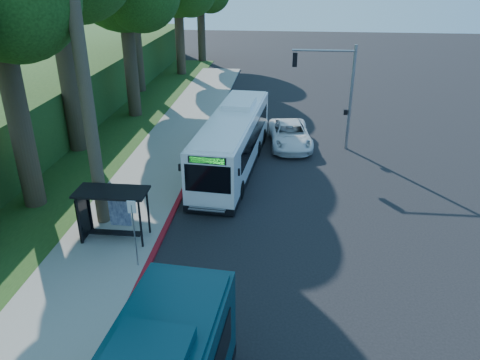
# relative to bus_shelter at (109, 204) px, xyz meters

# --- Properties ---
(ground) EXTENTS (140.00, 140.00, 0.00)m
(ground) POSITION_rel_bus_shelter_xyz_m (7.26, 2.86, -1.81)
(ground) COLOR black
(ground) RESTS_ON ground
(sidewalk) EXTENTS (4.50, 70.00, 0.12)m
(sidewalk) POSITION_rel_bus_shelter_xyz_m (-0.04, 2.86, -1.75)
(sidewalk) COLOR gray
(sidewalk) RESTS_ON ground
(red_curb) EXTENTS (0.25, 30.00, 0.13)m
(red_curb) POSITION_rel_bus_shelter_xyz_m (2.26, -1.14, -1.74)
(red_curb) COLOR maroon
(red_curb) RESTS_ON ground
(grass_verge) EXTENTS (8.00, 70.00, 0.06)m
(grass_verge) POSITION_rel_bus_shelter_xyz_m (-5.74, 7.86, -1.78)
(grass_verge) COLOR #234719
(grass_verge) RESTS_ON ground
(bus_shelter) EXTENTS (3.20, 1.51, 2.55)m
(bus_shelter) POSITION_rel_bus_shelter_xyz_m (0.00, 0.00, 0.00)
(bus_shelter) COLOR black
(bus_shelter) RESTS_ON ground
(stop_sign_pole) EXTENTS (0.35, 0.06, 3.17)m
(stop_sign_pole) POSITION_rel_bus_shelter_xyz_m (1.86, -2.14, 0.28)
(stop_sign_pole) COLOR gray
(stop_sign_pole) RESTS_ON ground
(traffic_signal_pole) EXTENTS (4.10, 0.30, 7.00)m
(traffic_signal_pole) POSITION_rel_bus_shelter_xyz_m (11.04, 12.86, 2.62)
(traffic_signal_pole) COLOR gray
(traffic_signal_pole) RESTS_ON ground
(white_bus) EXTENTS (3.73, 12.71, 3.73)m
(white_bus) POSITION_rel_bus_shelter_xyz_m (4.67, 8.84, 0.02)
(white_bus) COLOR white
(white_bus) RESTS_ON ground
(pickup) EXTENTS (3.31, 6.10, 1.62)m
(pickup) POSITION_rel_bus_shelter_xyz_m (8.17, 13.02, -0.99)
(pickup) COLOR white
(pickup) RESTS_ON ground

